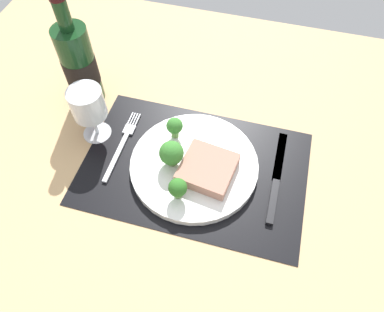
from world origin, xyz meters
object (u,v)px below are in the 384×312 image
(plate, at_px, (194,165))
(fork, at_px, (122,144))
(steak, at_px, (208,169))
(wine_glass, at_px, (88,106))
(wine_bottle, at_px, (79,65))
(knife, at_px, (276,183))

(plate, distance_m, fork, 0.17)
(steak, height_order, wine_glass, wine_glass)
(fork, height_order, wine_glass, wine_glass)
(plate, xyz_separation_m, steak, (0.03, -0.01, 0.02))
(plate, xyz_separation_m, wine_glass, (-0.24, 0.03, 0.08))
(steak, relative_size, wine_bottle, 0.38)
(plate, relative_size, wine_glass, 2.04)
(steak, relative_size, wine_glass, 0.79)
(plate, distance_m, steak, 0.04)
(steak, xyz_separation_m, fork, (-0.20, 0.03, -0.03))
(wine_glass, bearing_deg, fork, -15.28)
(steak, xyz_separation_m, wine_bottle, (-0.33, 0.15, 0.07))
(fork, height_order, knife, knife)
(plate, bearing_deg, wine_bottle, 156.20)
(fork, xyz_separation_m, wine_glass, (-0.07, 0.02, 0.08))
(plate, distance_m, wine_glass, 0.25)
(steak, relative_size, fork, 0.54)
(plate, height_order, fork, plate)
(fork, relative_size, knife, 0.83)
(plate, height_order, knife, plate)
(knife, distance_m, wine_bottle, 0.50)
(fork, distance_m, wine_glass, 0.11)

